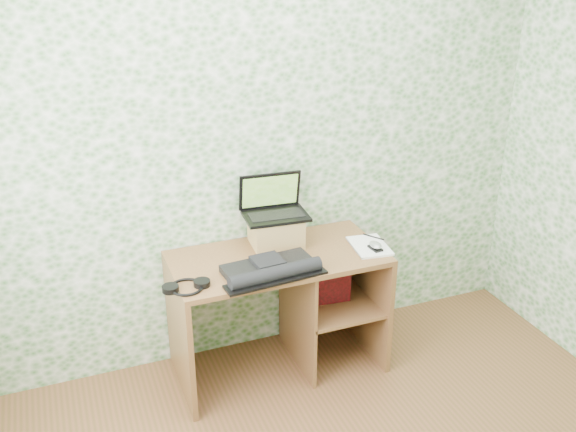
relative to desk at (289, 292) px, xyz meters
name	(u,v)px	position (x,y,z in m)	size (l,w,h in m)	color
wall_back	(258,147)	(-0.08, 0.28, 0.82)	(3.50, 3.50, 0.00)	white
desk	(289,292)	(0.00, 0.00, 0.00)	(1.20, 0.60, 0.75)	brown
riser	(276,231)	(-0.03, 0.12, 0.35)	(0.29, 0.24, 0.17)	#A37F49
laptop	(273,206)	(-0.03, 0.15, 0.50)	(0.38, 0.28, 0.24)	black
keyboard	(271,269)	(-0.18, -0.21, 0.30)	(0.57, 0.32, 0.08)	black
headphones	(186,286)	(-0.64, -0.20, 0.28)	(0.25, 0.18, 0.03)	black
notepad	(370,246)	(0.46, -0.12, 0.28)	(0.20, 0.28, 0.01)	white
mouse	(375,246)	(0.46, -0.17, 0.30)	(0.06, 0.10, 0.03)	#B1B1B3
pen	(374,237)	(0.53, -0.04, 0.29)	(0.01, 0.01, 0.14)	black
red_box	(327,277)	(0.23, -0.03, 0.07)	(0.27, 0.09, 0.32)	maroon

